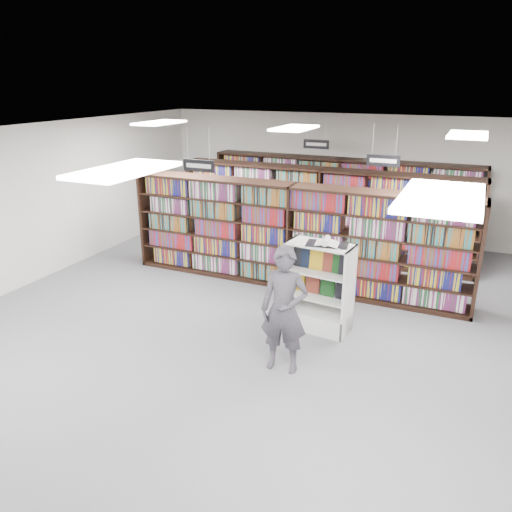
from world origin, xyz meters
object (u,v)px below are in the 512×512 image
at_px(endcap_display, 319,300).
at_px(shopper, 284,310).
at_px(open_book, 327,243).
at_px(bookshelf_row_near, 292,236).

bearing_deg(endcap_display, shopper, -87.26).
bearing_deg(shopper, open_book, 76.74).
distance_m(bookshelf_row_near, open_book, 2.06).
relative_size(bookshelf_row_near, endcap_display, 4.60).
relative_size(endcap_display, open_book, 2.14).
bearing_deg(endcap_display, open_book, -20.09).
bearing_deg(open_book, endcap_display, 144.56).
height_order(endcap_display, shopper, shopper).
bearing_deg(open_book, bookshelf_row_near, 116.90).
distance_m(endcap_display, shopper, 1.50).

